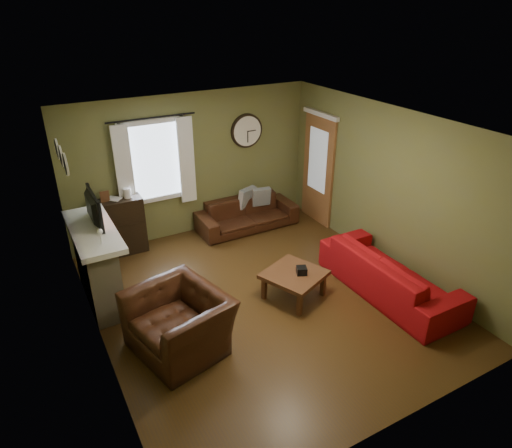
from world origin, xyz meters
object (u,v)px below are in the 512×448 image
bookshelf (119,227)px  coffee_table (294,285)px  armchair (179,322)px  sofa_brown (247,214)px  sofa_red (390,273)px

bookshelf → coffee_table: bookshelf is taller
armchair → coffee_table: size_ratio=1.52×
armchair → sofa_brown: bearing=123.9°
sofa_brown → sofa_red: bearing=-74.1°
bookshelf → sofa_red: bearing=-44.5°
coffee_table → bookshelf: bearing=126.6°
sofa_red → sofa_brown: bearing=15.9°
armchair → coffee_table: armchair is taller
sofa_brown → armchair: (-2.33, -2.59, 0.11)m
bookshelf → coffee_table: bearing=-53.4°
armchair → coffee_table: bearing=82.6°
bookshelf → armchair: bearing=-89.1°
sofa_red → armchair: size_ratio=1.94×
sofa_brown → bookshelf: bearing=175.2°
bookshelf → coffee_table: 3.21m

